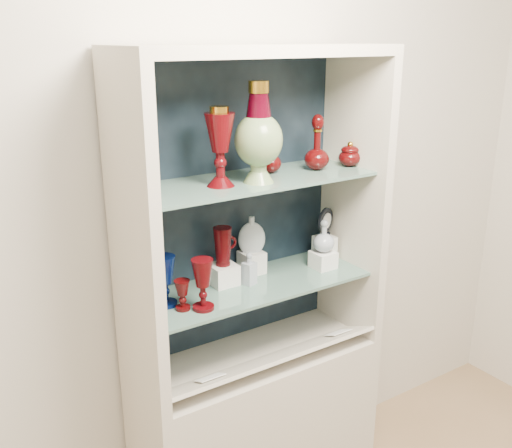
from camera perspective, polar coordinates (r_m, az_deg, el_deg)
wall_back at (r=2.28m, az=-3.03°, el=3.84°), size 3.50×0.02×2.80m
cabinet_base at (r=2.57m, az=0.00°, el=-20.03°), size 1.00×0.40×0.75m
cabinet_back_panel at (r=2.27m, az=-2.62°, el=1.85°), size 0.98×0.02×1.15m
cabinet_side_left at (r=1.91m, az=-12.16°, el=-1.73°), size 0.04×0.40×1.15m
cabinet_side_right at (r=2.40m, az=9.65°, el=2.51°), size 0.04×0.40×1.15m
cabinet_top_cap at (r=2.02m, az=0.00°, el=16.97°), size 1.00×0.40×0.04m
shelf_lower at (r=2.23m, az=-0.28°, el=-6.12°), size 0.92×0.34×0.01m
shelf_upper at (r=2.10m, az=-0.30°, el=4.41°), size 0.92×0.34×0.01m
label_ledge at (r=2.26m, az=1.56°, el=-13.38°), size 0.92×0.17×0.09m
label_card_0 at (r=2.13m, az=-4.61°, el=-15.06°), size 0.10×0.06×0.03m
label_card_1 at (r=2.43m, az=8.21°, el=-10.69°), size 0.10×0.06×0.03m
pedestal_lamp_left at (r=1.86m, az=-11.70°, el=6.84°), size 0.13×0.13×0.28m
pedestal_lamp_right at (r=1.96m, az=-3.62°, el=7.69°), size 0.14×0.14×0.27m
enamel_urn at (r=2.01m, az=0.26°, el=9.11°), size 0.22×0.22×0.35m
ruby_decanter_a at (r=2.17m, az=1.46°, el=7.92°), size 0.10×0.10×0.21m
ruby_decanter_b at (r=2.23m, az=6.14°, el=8.28°), size 0.12×0.12×0.23m
lidded_bowl at (r=2.32m, az=9.36°, el=6.96°), size 0.10×0.10×0.10m
cobalt_goblet at (r=2.05m, az=-9.06°, el=-5.65°), size 0.10×0.10×0.19m
ruby_goblet_tall at (r=2.00m, az=-5.35°, el=-6.05°), size 0.10×0.10×0.19m
ruby_goblet_small at (r=2.02m, az=-7.36°, el=-7.06°), size 0.07×0.07×0.11m
riser_ruby_pitcher at (r=2.22m, az=-3.30°, el=-5.05°), size 0.10×0.10×0.08m
ruby_pitcher at (r=2.17m, az=-3.35°, el=-2.25°), size 0.12×0.08×0.15m
clear_square_bottle at (r=2.20m, az=-0.68°, el=-4.47°), size 0.06×0.06×0.13m
riser_flat_flask at (r=2.31m, az=-0.43°, el=-3.84°), size 0.09×0.09×0.09m
flat_flask at (r=2.27m, az=-0.44°, el=-0.99°), size 0.12×0.09×0.15m
riser_clear_round_decanter at (r=2.38m, az=6.72°, el=-3.56°), size 0.09×0.09×0.07m
clear_round_decanter at (r=2.35m, az=6.81°, el=-1.27°), size 0.09×0.09×0.13m
riser_cameo_medallion at (r=2.48m, az=6.86°, el=-2.34°), size 0.08×0.08×0.10m
cameo_medallion at (r=2.44m, az=6.96°, el=0.22°), size 0.12×0.08×0.13m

